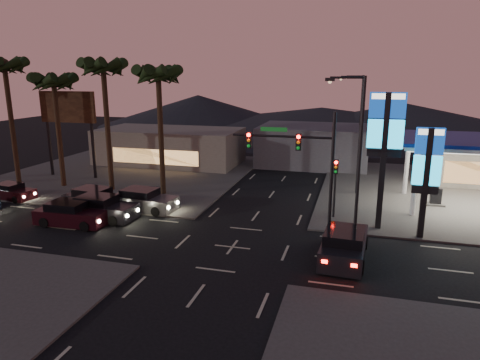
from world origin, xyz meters
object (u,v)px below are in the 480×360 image
(car_lane_b_rear, at_px, (11,192))
(suv_station, at_px, (344,245))
(pylon_sign_short, at_px, (427,166))
(pylon_sign_tall, at_px, (385,134))
(traffic_signal_mast, at_px, (302,159))
(car_lane_a_front, at_px, (101,208))
(car_lane_b_front, at_px, (143,200))
(car_lane_b_mid, at_px, (96,199))
(car_lane_a_mid, at_px, (72,214))

(car_lane_b_rear, relative_size, suv_station, 0.76)
(pylon_sign_short, bearing_deg, suv_station, -135.47)
(pylon_sign_tall, xyz_separation_m, traffic_signal_mast, (-4.74, -3.51, -1.17))
(car_lane_a_front, bearing_deg, car_lane_b_rear, 166.39)
(car_lane_b_front, relative_size, car_lane_b_rear, 1.24)
(car_lane_b_mid, bearing_deg, traffic_signal_mast, -8.66)
(car_lane_b_mid, relative_size, car_lane_b_rear, 1.23)
(car_lane_b_front, relative_size, car_lane_b_mid, 1.01)
(pylon_sign_short, distance_m, car_lane_a_front, 21.98)
(car_lane_b_rear, distance_m, suv_station, 27.49)
(traffic_signal_mast, bearing_deg, car_lane_a_mid, -175.84)
(car_lane_b_front, bearing_deg, car_lane_a_mid, -127.10)
(traffic_signal_mast, distance_m, car_lane_b_front, 13.45)
(traffic_signal_mast, relative_size, suv_station, 1.45)
(car_lane_b_front, bearing_deg, car_lane_a_front, -127.14)
(pylon_sign_tall, bearing_deg, traffic_signal_mast, -143.48)
(pylon_sign_tall, height_order, car_lane_b_rear, pylon_sign_tall)
(car_lane_a_mid, distance_m, car_lane_b_front, 5.31)
(car_lane_a_mid, xyz_separation_m, car_lane_b_front, (3.20, 4.23, 0.01))
(pylon_sign_short, height_order, car_lane_a_mid, pylon_sign_short)
(traffic_signal_mast, relative_size, car_lane_a_front, 1.52)
(pylon_sign_short, distance_m, car_lane_b_mid, 23.57)
(traffic_signal_mast, distance_m, car_lane_a_mid, 16.18)
(pylon_sign_short, height_order, car_lane_b_front, pylon_sign_short)
(pylon_sign_tall, relative_size, pylon_sign_short, 1.29)
(car_lane_a_mid, relative_size, car_lane_b_mid, 0.98)
(traffic_signal_mast, xyz_separation_m, car_lane_a_front, (-14.29, 0.48, -4.44))
(car_lane_a_mid, height_order, car_lane_b_mid, car_lane_a_mid)
(pylon_sign_tall, xyz_separation_m, car_lane_b_front, (-17.05, -0.41, -5.63))
(traffic_signal_mast, xyz_separation_m, suv_station, (2.74, -1.92, -4.39))
(traffic_signal_mast, bearing_deg, suv_station, -35.04)
(traffic_signal_mast, bearing_deg, pylon_sign_short, 19.13)
(car_lane_b_front, height_order, car_lane_b_rear, car_lane_b_front)
(car_lane_a_front, distance_m, car_lane_b_rear, 10.32)
(pylon_sign_tall, bearing_deg, car_lane_b_mid, -177.04)
(car_lane_a_front, relative_size, car_lane_b_mid, 1.02)
(pylon_sign_short, xyz_separation_m, suv_station, (-4.51, -4.43, -3.82))
(car_lane_a_front, xyz_separation_m, car_lane_b_front, (1.99, 2.62, -0.02))
(car_lane_b_rear, bearing_deg, suv_station, -10.12)
(car_lane_a_front, distance_m, car_lane_a_mid, 2.02)
(car_lane_b_front, distance_m, car_lane_b_mid, 3.76)
(pylon_sign_short, height_order, traffic_signal_mast, traffic_signal_mast)
(car_lane_b_rear, bearing_deg, car_lane_b_front, 0.92)
(car_lane_a_mid, relative_size, car_lane_b_front, 0.97)
(pylon_sign_tall, distance_m, car_lane_a_mid, 21.53)
(car_lane_b_mid, height_order, suv_station, suv_station)
(car_lane_b_mid, xyz_separation_m, car_lane_b_rear, (-8.32, 0.47, -0.14))
(car_lane_a_front, height_order, car_lane_a_mid, car_lane_a_front)
(pylon_sign_short, bearing_deg, car_lane_b_rear, 179.27)
(traffic_signal_mast, distance_m, car_lane_a_front, 14.98)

